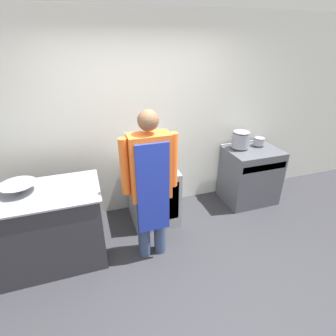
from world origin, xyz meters
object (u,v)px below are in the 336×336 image
at_px(person_cook, 150,181).
at_px(mixing_bowl, 19,188).
at_px(stove, 250,175).
at_px(stock_pot, 241,139).
at_px(sauce_pot, 259,141).
at_px(fridge_unit, 153,194).

relative_size(person_cook, mixing_bowl, 4.87).
relative_size(stove, mixing_bowl, 2.44).
distance_m(stove, mixing_bowl, 3.15).
xyz_separation_m(stock_pot, sauce_pot, (0.33, 0.00, -0.07)).
bearing_deg(mixing_bowl, person_cook, -14.41).
height_order(stock_pot, sauce_pot, stock_pot).
bearing_deg(person_cook, stove, 21.04).
bearing_deg(stock_pot, fridge_unit, -175.66).
height_order(person_cook, sauce_pot, person_cook).
bearing_deg(mixing_bowl, sauce_pot, 7.95).
bearing_deg(person_cook, stock_pot, 26.38).
bearing_deg(fridge_unit, sauce_pot, 3.50).
relative_size(mixing_bowl, stock_pot, 1.37).
bearing_deg(person_cook, sauce_pot, 22.30).
distance_m(stove, fridge_unit, 1.57).
bearing_deg(stock_pot, sauce_pot, 0.00).
xyz_separation_m(fridge_unit, mixing_bowl, (-1.52, -0.35, 0.57)).
bearing_deg(sauce_pot, person_cook, -157.70).
distance_m(stove, stock_pot, 0.62).
bearing_deg(mixing_bowl, stove, 6.34).
bearing_deg(person_cook, mixing_bowl, 165.59).
distance_m(stove, sauce_pot, 0.55).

